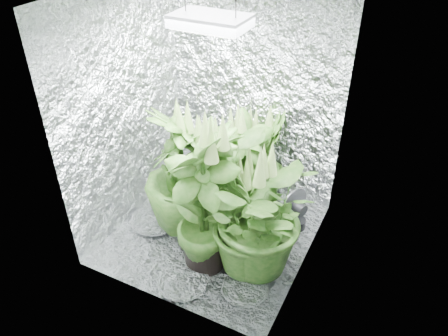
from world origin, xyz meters
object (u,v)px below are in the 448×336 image
(plant_d, at_px, (180,173))
(plant_f, at_px, (203,202))
(plant_e, at_px, (254,217))
(plant_b, at_px, (244,170))
(plant_h, at_px, (208,185))
(plant_c, at_px, (262,161))
(circulation_fan, at_px, (296,211))
(plant_g, at_px, (240,208))
(grow_lamp, at_px, (210,21))
(plant_a, at_px, (235,154))

(plant_d, height_order, plant_f, plant_f)
(plant_e, height_order, plant_f, plant_f)
(plant_b, distance_m, plant_h, 0.39)
(plant_b, xyz_separation_m, plant_c, (0.06, 0.25, -0.04))
(plant_f, bearing_deg, circulation_fan, 56.62)
(plant_d, relative_size, plant_g, 1.27)
(plant_c, xyz_separation_m, plant_d, (-0.47, -0.62, 0.10))
(grow_lamp, xyz_separation_m, plant_b, (0.11, 0.35, -1.33))
(plant_g, bearing_deg, plant_h, 170.37)
(plant_e, distance_m, circulation_fan, 0.77)
(plant_b, distance_m, plant_f, 0.70)
(plant_e, xyz_separation_m, plant_f, (-0.37, -0.10, 0.08))
(grow_lamp, xyz_separation_m, plant_c, (0.17, 0.61, -1.38))
(circulation_fan, bearing_deg, grow_lamp, -121.16)
(plant_a, height_order, plant_b, plant_b)
(plant_d, bearing_deg, plant_b, 41.79)
(plant_e, height_order, plant_g, plant_e)
(plant_a, relative_size, plant_f, 0.68)
(grow_lamp, distance_m, plant_g, 1.43)
(plant_f, bearing_deg, plant_b, 88.48)
(plant_e, distance_m, plant_h, 0.55)
(plant_b, height_order, plant_g, plant_b)
(plant_a, distance_m, plant_h, 0.66)
(plant_a, distance_m, plant_f, 1.02)
(plant_h, bearing_deg, plant_e, -24.65)
(grow_lamp, relative_size, plant_a, 0.55)
(plant_b, xyz_separation_m, plant_f, (-0.02, -0.69, 0.13))
(plant_a, bearing_deg, plant_c, -6.62)
(plant_c, bearing_deg, plant_d, -127.36)
(grow_lamp, relative_size, plant_b, 0.46)
(grow_lamp, distance_m, plant_h, 1.31)
(plant_f, bearing_deg, plant_a, 101.83)
(plant_e, relative_size, plant_h, 1.13)
(plant_a, bearing_deg, plant_g, -61.78)
(circulation_fan, bearing_deg, plant_g, -100.69)
(grow_lamp, xyz_separation_m, plant_g, (0.27, -0.06, -1.40))
(plant_c, distance_m, plant_h, 0.66)
(plant_d, bearing_deg, plant_f, -39.10)
(grow_lamp, xyz_separation_m, plant_f, (0.09, -0.33, -1.20))
(plant_c, bearing_deg, plant_g, -82.22)
(plant_g, distance_m, plant_h, 0.32)
(plant_f, bearing_deg, plant_e, 14.86)
(plant_d, xyz_separation_m, plant_h, (0.26, 0.01, -0.03))
(plant_f, distance_m, circulation_fan, 1.02)
(plant_a, xyz_separation_m, plant_f, (0.20, -0.97, 0.20))
(plant_f, xyz_separation_m, plant_h, (-0.13, 0.33, -0.10))
(plant_d, bearing_deg, plant_g, -4.65)
(plant_e, bearing_deg, plant_f, -165.14)
(plant_c, bearing_deg, circulation_fan, -24.10)
(plant_a, distance_m, plant_e, 1.05)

